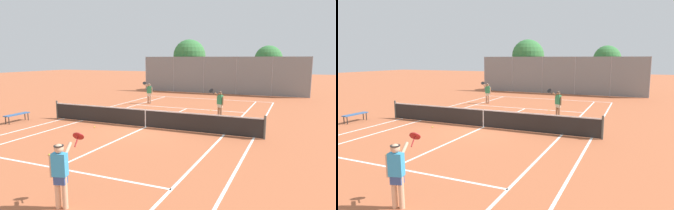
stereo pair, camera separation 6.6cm
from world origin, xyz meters
TOP-DOWN VIEW (x-y plane):
  - ground_plane at (0.00, 0.00)m, footprint 120.00×120.00m
  - court_line_markings at (0.00, 0.00)m, footprint 11.10×23.90m
  - tennis_net at (0.00, 0.00)m, footprint 12.00×0.10m
  - player_near_side at (2.11, -8.38)m, footprint 0.52×0.85m
  - player_far_left at (-3.58, 7.49)m, footprint 0.53×0.84m
  - player_far_right at (2.94, 4.07)m, footprint 0.88×0.66m
  - loose_tennis_ball_0 at (-1.15, -5.51)m, footprint 0.07×0.07m
  - loose_tennis_ball_1 at (-2.41, -1.12)m, footprint 0.07×0.07m
  - loose_tennis_ball_3 at (-1.18, 1.65)m, footprint 0.07×0.07m
  - loose_tennis_ball_4 at (1.81, 6.20)m, footprint 0.07×0.07m
  - courtside_bench at (-7.27, -1.72)m, footprint 0.36×1.50m
  - back_fence at (0.00, 16.08)m, footprint 16.69×0.08m
  - tree_behind_left at (-4.23, 18.68)m, footprint 3.61×3.61m
  - tree_behind_right at (4.35, 17.69)m, footprint 2.68×2.68m

SIDE VIEW (x-z plane):
  - ground_plane at x=0.00m, z-range 0.00..0.00m
  - court_line_markings at x=0.00m, z-range 0.00..0.01m
  - loose_tennis_ball_0 at x=-1.15m, z-range 0.00..0.07m
  - loose_tennis_ball_1 at x=-2.41m, z-range 0.00..0.07m
  - loose_tennis_ball_3 at x=-1.18m, z-range 0.00..0.07m
  - loose_tennis_ball_4 at x=1.81m, z-range 0.00..0.07m
  - courtside_bench at x=-7.27m, z-range 0.18..0.64m
  - tennis_net at x=0.00m, z-range -0.03..1.04m
  - player_near_side at x=2.11m, z-range 0.04..1.81m
  - player_far_left at x=-3.58m, z-range 0.04..1.81m
  - player_far_right at x=2.94m, z-range 0.04..1.81m
  - back_fence at x=0.00m, z-range 0.00..3.74m
  - tree_behind_right at x=4.35m, z-range 0.97..5.78m
  - tree_behind_left at x=-4.23m, z-range 0.88..6.53m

